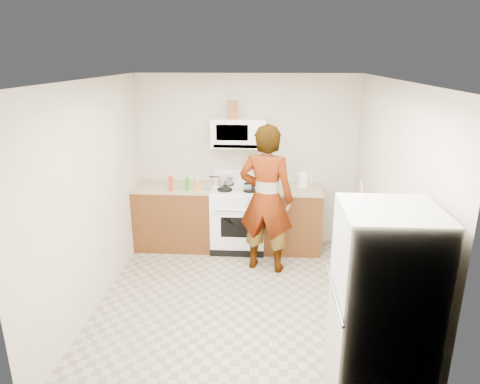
# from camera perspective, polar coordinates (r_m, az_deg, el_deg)

# --- Properties ---
(floor) EXTENTS (3.60, 3.60, 0.00)m
(floor) POSITION_cam_1_polar(r_m,az_deg,el_deg) (5.14, -0.23, -14.37)
(floor) COLOR gray
(floor) RESTS_ON ground
(back_wall) EXTENTS (3.20, 0.02, 2.50)m
(back_wall) POSITION_cam_1_polar(r_m,az_deg,el_deg) (6.32, 0.86, 4.17)
(back_wall) COLOR beige
(back_wall) RESTS_ON floor
(right_wall) EXTENTS (0.02, 3.60, 2.50)m
(right_wall) POSITION_cam_1_polar(r_m,az_deg,el_deg) (4.77, 19.20, -1.38)
(right_wall) COLOR beige
(right_wall) RESTS_ON floor
(cabinet_left) EXTENTS (1.12, 0.62, 0.90)m
(cabinet_left) POSITION_cam_1_polar(r_m,az_deg,el_deg) (6.40, -8.66, -3.34)
(cabinet_left) COLOR #613017
(cabinet_left) RESTS_ON floor
(counter_left) EXTENTS (1.14, 0.64, 0.03)m
(counter_left) POSITION_cam_1_polar(r_m,az_deg,el_deg) (6.25, -8.85, 0.66)
(counter_left) COLOR tan
(counter_left) RESTS_ON cabinet_left
(cabinet_right) EXTENTS (0.80, 0.62, 0.90)m
(cabinet_right) POSITION_cam_1_polar(r_m,az_deg,el_deg) (6.27, 6.92, -3.72)
(cabinet_right) COLOR #613017
(cabinet_right) RESTS_ON floor
(counter_right) EXTENTS (0.82, 0.64, 0.03)m
(counter_right) POSITION_cam_1_polar(r_m,az_deg,el_deg) (6.12, 7.08, 0.36)
(counter_right) COLOR tan
(counter_right) RESTS_ON cabinet_right
(gas_range) EXTENTS (0.76, 0.65, 1.13)m
(gas_range) POSITION_cam_1_polar(r_m,az_deg,el_deg) (6.26, -0.23, -3.30)
(gas_range) COLOR white
(gas_range) RESTS_ON floor
(microwave) EXTENTS (0.76, 0.38, 0.40)m
(microwave) POSITION_cam_1_polar(r_m,az_deg,el_deg) (6.05, -0.16, 7.93)
(microwave) COLOR white
(microwave) RESTS_ON back_wall
(person) EXTENTS (0.80, 0.62, 1.94)m
(person) POSITION_cam_1_polar(r_m,az_deg,el_deg) (5.49, 3.50, -0.98)
(person) COLOR tan
(person) RESTS_ON floor
(fridge) EXTENTS (0.70, 0.70, 1.70)m
(fridge) POSITION_cam_1_polar(r_m,az_deg,el_deg) (3.57, 18.25, -15.03)
(fridge) COLOR silver
(fridge) RESTS_ON floor
(kettle) EXTENTS (0.18, 0.18, 0.19)m
(kettle) POSITION_cam_1_polar(r_m,az_deg,el_deg) (6.19, 8.44, 1.58)
(kettle) COLOR white
(kettle) RESTS_ON counter_right
(jug) EXTENTS (0.16, 0.16, 0.24)m
(jug) POSITION_cam_1_polar(r_m,az_deg,el_deg) (5.97, -1.02, 10.89)
(jug) COLOR brown
(jug) RESTS_ON microwave
(saucepan) EXTENTS (0.27, 0.27, 0.12)m
(saucepan) POSITION_cam_1_polar(r_m,az_deg,el_deg) (6.21, -1.99, 1.67)
(saucepan) COLOR silver
(saucepan) RESTS_ON gas_range
(tray) EXTENTS (0.26, 0.18, 0.05)m
(tray) POSITION_cam_1_polar(r_m,az_deg,el_deg) (6.00, 0.32, 0.52)
(tray) COLOR white
(tray) RESTS_ON gas_range
(bottle_spray) EXTENTS (0.08, 0.08, 0.20)m
(bottle_spray) POSITION_cam_1_polar(r_m,az_deg,el_deg) (6.02, -9.20, 1.16)
(bottle_spray) COLOR red
(bottle_spray) RESTS_ON counter_left
(bottle_hot_sauce) EXTENTS (0.05, 0.05, 0.15)m
(bottle_hot_sauce) POSITION_cam_1_polar(r_m,az_deg,el_deg) (6.05, -5.74, 1.12)
(bottle_hot_sauce) COLOR orange
(bottle_hot_sauce) RESTS_ON counter_left
(bottle_green_cap) EXTENTS (0.07, 0.07, 0.18)m
(bottle_green_cap) POSITION_cam_1_polar(r_m,az_deg,el_deg) (5.99, -7.05, 1.07)
(bottle_green_cap) COLOR #18861A
(bottle_green_cap) RESTS_ON counter_left
(pot_lid) EXTENTS (0.28, 0.28, 0.01)m
(pot_lid) POSITION_cam_1_polar(r_m,az_deg,el_deg) (6.04, -4.29, 0.44)
(pot_lid) COLOR white
(pot_lid) RESTS_ON counter_left
(broom) EXTENTS (0.24, 0.17, 1.24)m
(broom) POSITION_cam_1_polar(r_m,az_deg,el_deg) (5.80, 16.22, -4.26)
(broom) COLOR white
(broom) RESTS_ON floor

